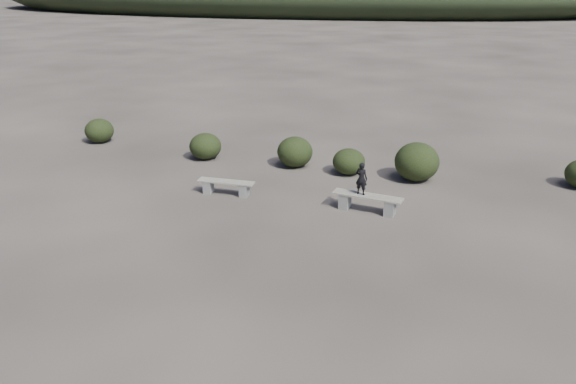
% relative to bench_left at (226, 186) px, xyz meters
% --- Properties ---
extents(ground, '(1200.00, 1200.00, 0.00)m').
position_rel_bench_left_xyz_m(ground, '(2.10, -5.50, -0.27)').
color(ground, '#302A25').
rests_on(ground, ground).
extents(bench_left, '(1.76, 0.39, 0.44)m').
position_rel_bench_left_xyz_m(bench_left, '(0.00, 0.00, 0.00)').
color(bench_left, slate).
rests_on(bench_left, ground).
extents(bench_right, '(2.04, 0.71, 0.50)m').
position_rel_bench_left_xyz_m(bench_right, '(4.36, -0.16, 0.04)').
color(bench_right, slate).
rests_on(bench_right, ground).
extents(seated_person, '(0.39, 0.31, 0.95)m').
position_rel_bench_left_xyz_m(seated_person, '(4.16, -0.13, 0.71)').
color(seated_person, black).
rests_on(seated_person, bench_right).
extents(shrub_a, '(1.16, 1.16, 0.95)m').
position_rel_bench_left_xyz_m(shrub_a, '(-2.03, 3.14, 0.21)').
color(shrub_a, black).
rests_on(shrub_a, ground).
extents(shrub_b, '(1.24, 1.24, 1.06)m').
position_rel_bench_left_xyz_m(shrub_b, '(1.34, 3.17, 0.27)').
color(shrub_b, black).
rests_on(shrub_b, ground).
extents(shrub_c, '(1.10, 1.10, 0.88)m').
position_rel_bench_left_xyz_m(shrub_c, '(3.30, 2.88, 0.17)').
color(shrub_c, black).
rests_on(shrub_c, ground).
extents(shrub_d, '(1.44, 1.44, 1.26)m').
position_rel_bench_left_xyz_m(shrub_d, '(5.53, 2.88, 0.36)').
color(shrub_d, black).
rests_on(shrub_d, ground).
extents(shrub_f, '(1.13, 1.13, 0.95)m').
position_rel_bench_left_xyz_m(shrub_f, '(-6.99, 3.99, 0.21)').
color(shrub_f, black).
rests_on(shrub_f, ground).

